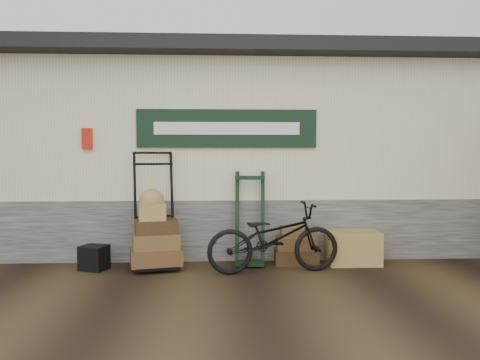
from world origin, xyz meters
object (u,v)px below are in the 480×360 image
black_trunk (94,258)px  bicycle (274,234)px  porter_trolley (155,208)px  green_barrow (250,218)px  wicker_hamper (353,247)px  suitcase_stack (296,245)px

black_trunk → bicycle: 2.47m
black_trunk → bicycle: bearing=-6.1°
porter_trolley → bicycle: size_ratio=0.93×
green_barrow → bicycle: bearing=-55.6°
green_barrow → black_trunk: 2.22m
green_barrow → bicycle: size_ratio=0.74×
green_barrow → black_trunk: size_ratio=3.96×
wicker_hamper → suitcase_stack: bearing=175.4°
black_trunk → bicycle: bicycle is taller
porter_trolley → black_trunk: porter_trolley is taller
suitcase_stack → wicker_hamper: bearing=-4.6°
porter_trolley → green_barrow: bearing=-8.2°
green_barrow → wicker_hamper: green_barrow is taller
bicycle → green_barrow: bearing=23.0°
porter_trolley → suitcase_stack: size_ratio=2.69×
suitcase_stack → bicycle: 0.67m
porter_trolley → wicker_hamper: (2.82, 0.04, -0.59)m
green_barrow → wicker_hamper: bearing=2.2°
green_barrow → bicycle: 0.59m
porter_trolley → black_trunk: bearing=176.4°
suitcase_stack → bicycle: bearing=-128.4°
green_barrow → wicker_hamper: size_ratio=1.80×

